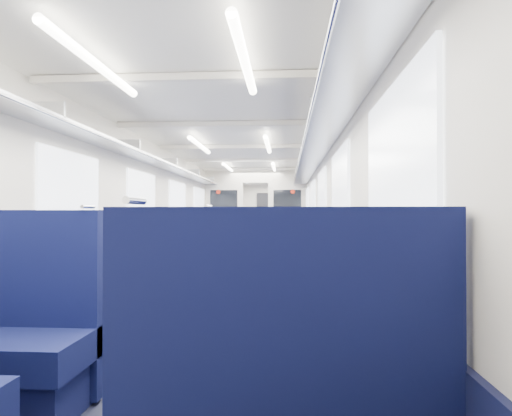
{
  "coord_description": "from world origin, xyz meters",
  "views": [
    {
      "loc": [
        0.85,
        -9.75,
        1.16
      ],
      "look_at": [
        0.07,
        1.89,
        1.29
      ],
      "focal_mm": 31.7,
      "sensor_mm": 36.0,
      "label": 1
    }
  ],
  "objects": [
    {
      "name": "seat_8",
      "position": [
        -0.83,
        -3.72,
        0.37
      ],
      "size": [
        1.09,
        0.6,
        1.21
      ],
      "color": "#0D1340",
      "rests_on": "floor"
    },
    {
      "name": "seat_24",
      "position": [
        -0.83,
        6.34,
        0.37
      ],
      "size": [
        1.09,
        0.6,
        1.21
      ],
      "color": "#0D1340",
      "rests_on": "floor"
    },
    {
      "name": "ceiling_fittings",
      "position": [
        0.0,
        -0.26,
        2.29
      ],
      "size": [
        2.7,
        16.06,
        0.11
      ],
      "color": "white",
      "rests_on": "ceiling"
    },
    {
      "name": "seat_4",
      "position": [
        -0.83,
        -6.01,
        0.37
      ],
      "size": [
        1.09,
        0.6,
        1.21
      ],
      "color": "#0D1340",
      "rests_on": "floor"
    },
    {
      "name": "wall_right",
      "position": [
        1.4,
        0.0,
        1.18
      ],
      "size": [
        0.02,
        18.0,
        2.35
      ],
      "primitive_type": "cube",
      "color": "silver",
      "rests_on": "floor"
    },
    {
      "name": "seat_17",
      "position": [
        0.83,
        0.84,
        0.37
      ],
      "size": [
        1.09,
        0.6,
        1.21
      ],
      "color": "#0D1340",
      "rests_on": "floor"
    },
    {
      "name": "seat_16",
      "position": [
        -0.83,
        0.97,
        0.37
      ],
      "size": [
        1.09,
        0.6,
        1.21
      ],
      "color": "#0D1340",
      "rests_on": "floor"
    },
    {
      "name": "seat_25",
      "position": [
        0.83,
        6.37,
        0.37
      ],
      "size": [
        1.09,
        0.6,
        1.21
      ],
      "color": "#0D1340",
      "rests_on": "floor"
    },
    {
      "name": "end_door",
      "position": [
        0.0,
        8.94,
        1.0
      ],
      "size": [
        0.75,
        0.06,
        2.0
      ],
      "primitive_type": "cube",
      "color": "black",
      "rests_on": "floor"
    },
    {
      "name": "seat_15",
      "position": [
        0.83,
        -0.3,
        0.37
      ],
      "size": [
        1.09,
        0.6,
        1.21
      ],
      "color": "#0D1340",
      "rests_on": "floor"
    },
    {
      "name": "luggage_rack_right",
      "position": [
        1.21,
        0.0,
        1.97
      ],
      "size": [
        0.36,
        17.4,
        0.18
      ],
      "color": "#B2B5BA",
      "rests_on": "wall_right"
    },
    {
      "name": "seat_11",
      "position": [
        0.83,
        -2.62,
        0.37
      ],
      "size": [
        1.09,
        0.6,
        1.21
      ],
      "color": "#0D1340",
      "rests_on": "floor"
    },
    {
      "name": "seat_14",
      "position": [
        -0.83,
        -0.18,
        0.37
      ],
      "size": [
        1.09,
        0.6,
        1.21
      ],
      "color": "#0D1340",
      "rests_on": "floor"
    },
    {
      "name": "dado_left",
      "position": [
        -1.39,
        0.0,
        0.35
      ],
      "size": [
        0.03,
        17.9,
        0.7
      ],
      "primitive_type": "cube",
      "color": "#101335",
      "rests_on": "floor"
    },
    {
      "name": "seat_5",
      "position": [
        0.83,
        -5.88,
        0.37
      ],
      "size": [
        1.09,
        0.6,
        1.21
      ],
      "color": "#0D1340",
      "rests_on": "floor"
    },
    {
      "name": "seat_18",
      "position": [
        -0.83,
        1.97,
        0.37
      ],
      "size": [
        1.09,
        0.6,
        1.21
      ],
      "color": "#0D1340",
      "rests_on": "floor"
    },
    {
      "name": "seat_23",
      "position": [
        0.83,
        5.36,
        0.37
      ],
      "size": [
        1.09,
        0.6,
        1.21
      ],
      "color": "#0D1340",
      "rests_on": "floor"
    },
    {
      "name": "seat_13",
      "position": [
        0.83,
        -1.47,
        0.37
      ],
      "size": [
        1.09,
        0.6,
        1.21
      ],
      "color": "#0D1340",
      "rests_on": "floor"
    },
    {
      "name": "seat_19",
      "position": [
        0.83,
        1.98,
        0.37
      ],
      "size": [
        1.09,
        0.6,
        1.21
      ],
      "color": "#0D1340",
      "rests_on": "floor"
    },
    {
      "name": "seat_2",
      "position": [
        -0.83,
        -7.2,
        0.37
      ],
      "size": [
        1.09,
        0.6,
        1.21
      ],
      "color": "#0D1340",
      "rests_on": "floor"
    },
    {
      "name": "seat_9",
      "position": [
        0.83,
        -3.76,
        0.37
      ],
      "size": [
        1.09,
        0.6,
        1.21
      ],
      "color": "#0D1340",
      "rests_on": "floor"
    },
    {
      "name": "windows",
      "position": [
        0.0,
        -0.46,
        1.42
      ],
      "size": [
        2.78,
        15.6,
        0.75
      ],
      "color": "white",
      "rests_on": "wall_left"
    },
    {
      "name": "ceiling",
      "position": [
        0.0,
        0.0,
        2.35
      ],
      "size": [
        2.8,
        18.0,
        0.01
      ],
      "primitive_type": "cube",
      "color": "white",
      "rests_on": "wall_left"
    },
    {
      "name": "wall_left",
      "position": [
        -1.4,
        0.0,
        1.18
      ],
      "size": [
        0.02,
        18.0,
        2.35
      ],
      "primitive_type": "cube",
      "color": "silver",
      "rests_on": "floor"
    },
    {
      "name": "seat_27",
      "position": [
        0.83,
        7.48,
        0.37
      ],
      "size": [
        1.09,
        0.6,
        1.21
      ],
      "color": "#0D1340",
      "rests_on": "floor"
    },
    {
      "name": "seat_10",
      "position": [
        -0.83,
        -2.51,
        0.37
      ],
      "size": [
        1.09,
        0.6,
        1.21
      ],
      "color": "#0D1340",
      "rests_on": "floor"
    },
    {
      "name": "luggage_rack_left",
      "position": [
        -1.21,
        0.0,
        1.97
      ],
      "size": [
        0.36,
        17.4,
        0.18
      ],
      "color": "#B2B5BA",
      "rests_on": "wall_left"
    },
    {
      "name": "floor",
      "position": [
        0.0,
        0.0,
        0.0
      ],
      "size": [
        2.8,
        18.0,
        0.01
      ],
      "primitive_type": "cube",
      "color": "black",
      "rests_on": "ground"
    },
    {
      "name": "seat_20",
      "position": [
        -0.83,
        4.1,
        0.37
      ],
      "size": [
        1.09,
        0.6,
        1.21
      ],
      "color": "#0D1340",
      "rests_on": "floor"
    },
    {
      "name": "wall_far",
      "position": [
        0.0,
        9.0,
        1.18
      ],
      "size": [
        2.8,
        0.02,
        2.35
      ],
      "primitive_type": "cube",
      "color": "silver",
      "rests_on": "floor"
    },
    {
      "name": "seat_21",
      "position": [
        0.83,
        4.14,
        0.37
      ],
      "size": [
        1.09,
        0.6,
        1.21
      ],
      "color": "#0D1340",
      "rests_on": "floor"
    },
    {
      "name": "dado_right",
      "position": [
        1.39,
        0.0,
        0.35
      ],
      "size": [
        0.03,
        17.9,
        0.7
      ],
      "primitive_type": "cube",
      "color": "#101335",
      "rests_on": "floor"
    },
    {
      "name": "seat_6",
      "position": [
        -0.83,
        -4.94,
        0.37
      ],
      "size": [
        1.09,
        0.6,
        1.21
      ],
      "color": "#0D1340",
      "rests_on": "floor"
    },
    {
      "name": "bulkhead",
      "position": [
        -0.0,
        2.67,
        1.23
      ],
      "size": [
        2.8,
        0.1,
        2.35
      ],
      "color": "white",
      "rests_on": "floor"
    },
    {
      "name": "seat_7",
      "position": [
        0.83,
        -4.84,
        0.37
      ],
      "size": [
        1.09,
        0.6,
        1.21
      ],
      "color": "#0D1340",
      "rests_on": "floor"
    },
    {
      "name": "seat_22",
      "position": [
        -0.83,
        5.22,
        0.37
      ],
      "size": [
        1.09,
        0.6,
        1.21
      ],
      "color": "#0D1340",
      "rests_on": "floor"
    },
    {
      "name": "seat_3",
      "position": [
        0.83,
        -7.15,
        0.37
      ],
      "size": [
        1.09,
        0.6,
        1.21
      ],
      "color": "#0D1340",
      "rests_on": "floor"
    },
    {
      "name": "seat_26",
      "position": [
        -0.83,
        7.57,
        0.37
      ],
      "size": [
        1.09,
        0.6,
        1.21
      ],
      "color": "#0D1340",
      "rests_on": "floor"
    },
    {
      "name": "seat_12",
      "position": [
        -0.83,
        -1.36,
        0.37
      ],
      "size": [
        1.09,
        0.6,
        1.21
      ],
      "color": "#0D1340",
      "rests_on": "floor"
    }
  ]
}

